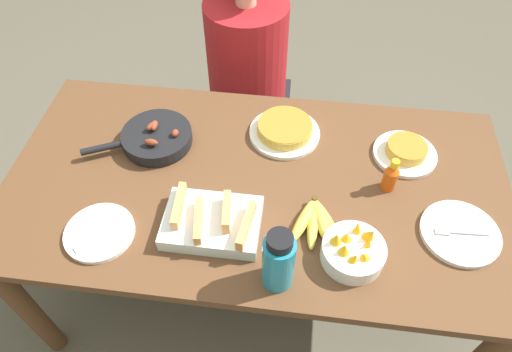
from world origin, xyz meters
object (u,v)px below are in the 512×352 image
(melon_tray, at_px, (212,222))
(empty_plate_far_left, at_px, (460,233))
(frittata_plate_side, at_px, (285,130))
(empty_plate_near_front, at_px, (100,233))
(frittata_plate_center, at_px, (406,152))
(skillet, at_px, (156,138))
(person_figure, at_px, (248,94))
(hot_sauce_bottle, at_px, (391,176))
(fruit_bowl_mango, at_px, (353,251))
(banana_bunch, at_px, (315,220))
(water_bottle, at_px, (278,261))

(melon_tray, distance_m, empty_plate_far_left, 0.76)
(frittata_plate_side, bearing_deg, melon_tray, -113.04)
(empty_plate_near_front, height_order, empty_plate_far_left, same)
(frittata_plate_center, bearing_deg, frittata_plate_side, 173.36)
(empty_plate_near_front, bearing_deg, skillet, 79.92)
(skillet, height_order, frittata_plate_center, skillet)
(person_figure, bearing_deg, skillet, -112.25)
(frittata_plate_side, distance_m, person_figure, 0.60)
(hot_sauce_bottle, bearing_deg, frittata_plate_side, 150.69)
(melon_tray, xyz_separation_m, skillet, (-0.27, 0.33, -0.00))
(frittata_plate_center, distance_m, empty_plate_near_front, 1.06)
(frittata_plate_side, relative_size, empty_plate_near_front, 1.20)
(skillet, bearing_deg, empty_plate_far_left, 139.98)
(melon_tray, height_order, fruit_bowl_mango, fruit_bowl_mango)
(banana_bunch, height_order, hot_sauce_bottle, hot_sauce_bottle)
(skillet, height_order, water_bottle, water_bottle)
(empty_plate_near_front, height_order, fruit_bowl_mango, fruit_bowl_mango)
(frittata_plate_side, distance_m, empty_plate_far_left, 0.68)
(hot_sauce_bottle, bearing_deg, frittata_plate_center, 65.84)
(skillet, relative_size, hot_sauce_bottle, 2.81)
(frittata_plate_center, bearing_deg, banana_bunch, -132.43)
(banana_bunch, xyz_separation_m, melon_tray, (-0.31, -0.05, 0.01))
(melon_tray, xyz_separation_m, empty_plate_near_front, (-0.34, -0.07, -0.02))
(frittata_plate_center, relative_size, empty_plate_near_front, 1.03)
(empty_plate_near_front, bearing_deg, person_figure, 72.45)
(person_figure, bearing_deg, frittata_plate_side, -67.13)
(frittata_plate_center, relative_size, hot_sauce_bottle, 1.69)
(fruit_bowl_mango, xyz_separation_m, hot_sauce_bottle, (0.12, 0.28, 0.02))
(empty_plate_far_left, bearing_deg, skillet, 165.66)
(empty_plate_far_left, bearing_deg, water_bottle, -157.90)
(skillet, height_order, person_figure, person_figure)
(frittata_plate_center, xyz_separation_m, hot_sauce_bottle, (-0.07, -0.15, 0.04))
(melon_tray, xyz_separation_m, frittata_plate_center, (0.62, 0.38, -0.01))
(melon_tray, height_order, empty_plate_near_front, melon_tray)
(melon_tray, relative_size, skillet, 0.80)
(empty_plate_far_left, xyz_separation_m, hot_sauce_bottle, (-0.21, 0.16, 0.05))
(empty_plate_near_front, xyz_separation_m, empty_plate_far_left, (1.10, 0.14, -0.00))
(banana_bunch, xyz_separation_m, person_figure, (-0.34, 0.88, -0.26))
(melon_tray, height_order, person_figure, person_figure)
(empty_plate_far_left, distance_m, hot_sauce_bottle, 0.27)
(melon_tray, xyz_separation_m, empty_plate_far_left, (0.76, 0.07, -0.02))
(skillet, bearing_deg, melon_tray, 103.36)
(banana_bunch, distance_m, melon_tray, 0.32)
(skillet, distance_m, empty_plate_near_front, 0.41)
(frittata_plate_center, xyz_separation_m, fruit_bowl_mango, (-0.19, -0.44, 0.02))
(melon_tray, bearing_deg, skillet, 129.03)
(person_figure, bearing_deg, water_bottle, -77.50)
(banana_bunch, relative_size, skillet, 0.54)
(water_bottle, relative_size, person_figure, 0.18)
(melon_tray, relative_size, person_figure, 0.25)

